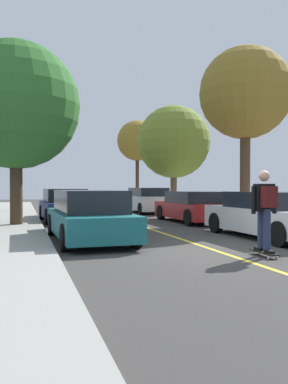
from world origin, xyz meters
The scene contains 15 objects.
ground centered at (0.00, 0.00, 0.00)m, with size 80.00×80.00×0.00m, color #3D3A38.
center_line centered at (0.00, 4.00, 0.00)m, with size 0.12×39.20×0.01m, color gold.
parked_car_left_nearest centered at (-2.53, 2.53, 0.68)m, with size 1.96×4.72×1.37m.
parked_car_left_near centered at (-2.54, 9.06, 0.67)m, with size 2.03×4.24×1.38m.
parked_car_right_nearest centered at (2.53, 1.70, 0.65)m, with size 1.95×4.70×1.32m.
parked_car_right_near centered at (2.53, 7.13, 0.63)m, with size 1.97×4.53×1.28m.
parked_car_right_far centered at (2.53, 13.49, 0.69)m, with size 1.92×4.58×1.41m.
street_tree_left_nearest centered at (-4.47, 6.66, 4.34)m, with size 4.52×4.52×6.48m.
street_tree_left_near centered at (-4.47, 15.29, 5.03)m, with size 3.53×3.53×6.67m.
street_tree_right_nearest centered at (4.47, 6.28, 5.26)m, with size 3.76×3.76×7.04m.
street_tree_right_near centered at (4.47, 14.47, 4.16)m, with size 4.37×4.37×6.22m.
street_tree_right_far centered at (4.47, 22.56, 5.09)m, with size 3.20×3.20×6.58m.
fire_hydrant centered at (4.03, 5.05, 0.49)m, with size 0.20×0.20×0.70m.
skateboard centered at (0.62, -0.97, 0.09)m, with size 0.27×0.85×0.10m.
skateboarder centered at (0.62, -1.01, 1.08)m, with size 0.58×0.70×1.71m.
Camera 1 is at (-4.25, -8.41, 1.48)m, focal length 37.95 mm.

